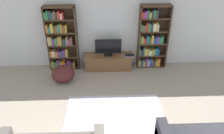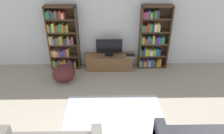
{
  "view_description": "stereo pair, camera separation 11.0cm",
  "coord_description": "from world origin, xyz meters",
  "px_view_note": "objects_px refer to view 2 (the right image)",
  "views": [
    {
      "loc": [
        -0.22,
        -1.91,
        3.4
      ],
      "look_at": [
        -0.03,
        2.78,
        0.7
      ],
      "focal_mm": 35.0,
      "sensor_mm": 36.0,
      "label": 1
    },
    {
      "loc": [
        -0.11,
        -1.92,
        3.4
      ],
      "look_at": [
        -0.03,
        2.78,
        0.7
      ],
      "focal_mm": 35.0,
      "sensor_mm": 36.0,
      "label": 2
    }
  ],
  "objects_px": {
    "television": "(109,47)",
    "bookshelf_left": "(62,39)",
    "tv_stand": "(109,62)",
    "laptop": "(130,56)",
    "bookshelf_right": "(153,39)",
    "beanbag_ottoman": "(64,73)"
  },
  "relations": [
    {
      "from": "tv_stand",
      "to": "laptop",
      "type": "bearing_deg",
      "value": -5.94
    },
    {
      "from": "tv_stand",
      "to": "television",
      "type": "distance_m",
      "value": 0.49
    },
    {
      "from": "beanbag_ottoman",
      "to": "bookshelf_left",
      "type": "bearing_deg",
      "value": 97.89
    },
    {
      "from": "bookshelf_left",
      "to": "laptop",
      "type": "relative_size",
      "value": 6.7
    },
    {
      "from": "bookshelf_right",
      "to": "laptop",
      "type": "bearing_deg",
      "value": -164.15
    },
    {
      "from": "television",
      "to": "laptop",
      "type": "distance_m",
      "value": 0.68
    },
    {
      "from": "bookshelf_left",
      "to": "tv_stand",
      "type": "relative_size",
      "value": 1.31
    },
    {
      "from": "bookshelf_right",
      "to": "beanbag_ottoman",
      "type": "bearing_deg",
      "value": -163.17
    },
    {
      "from": "bookshelf_left",
      "to": "bookshelf_right",
      "type": "xyz_separation_m",
      "value": [
        2.66,
        0.0,
        -0.01
      ]
    },
    {
      "from": "bookshelf_right",
      "to": "tv_stand",
      "type": "relative_size",
      "value": 1.31
    },
    {
      "from": "television",
      "to": "laptop",
      "type": "bearing_deg",
      "value": -4.97
    },
    {
      "from": "laptop",
      "to": "bookshelf_right",
      "type": "bearing_deg",
      "value": 15.85
    },
    {
      "from": "bookshelf_left",
      "to": "beanbag_ottoman",
      "type": "relative_size",
      "value": 3.05
    },
    {
      "from": "television",
      "to": "bookshelf_left",
      "type": "bearing_deg",
      "value": 174.55
    },
    {
      "from": "tv_stand",
      "to": "bookshelf_right",
      "type": "bearing_deg",
      "value": 5.41
    },
    {
      "from": "bookshelf_left",
      "to": "tv_stand",
      "type": "xyz_separation_m",
      "value": [
        1.38,
        -0.12,
        -0.69
      ]
    },
    {
      "from": "tv_stand",
      "to": "beanbag_ottoman",
      "type": "relative_size",
      "value": 2.33
    },
    {
      "from": "tv_stand",
      "to": "beanbag_ottoman",
      "type": "height_order",
      "value": "beanbag_ottoman"
    },
    {
      "from": "laptop",
      "to": "television",
      "type": "bearing_deg",
      "value": 175.03
    },
    {
      "from": "bookshelf_right",
      "to": "beanbag_ottoman",
      "type": "relative_size",
      "value": 3.05
    },
    {
      "from": "bookshelf_left",
      "to": "television",
      "type": "distance_m",
      "value": 1.4
    },
    {
      "from": "television",
      "to": "beanbag_ottoman",
      "type": "height_order",
      "value": "television"
    }
  ]
}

